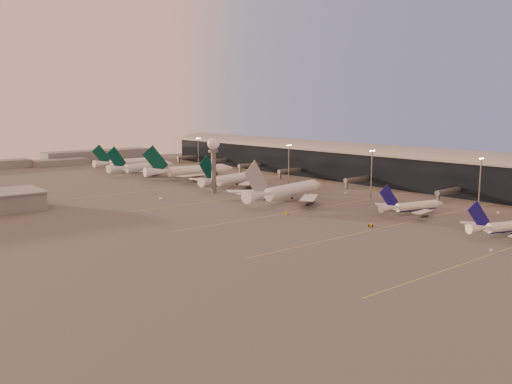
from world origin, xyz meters
TOP-DOWN VIEW (x-y plane):
  - ground at (0.00, 0.00)m, footprint 700.00×700.00m
  - taxiway_markings at (30.00, 56.00)m, footprint 180.00×185.25m
  - terminal at (107.88, 110.09)m, footprint 57.00×362.00m
  - radar_tower at (5.00, 120.00)m, footprint 6.40×6.40m
  - mast_a at (58.00, 0.00)m, footprint 3.60×0.56m
  - mast_b at (55.00, 55.00)m, footprint 3.60×0.56m
  - mast_c at (50.00, 110.00)m, footprint 3.60×0.56m
  - mast_d at (48.00, 200.00)m, footprint 3.60×0.56m
  - distant_horizon at (2.62, 325.14)m, footprint 165.00×37.50m
  - narrowbody_near at (29.51, -26.09)m, footprint 33.47×26.25m
  - narrowbody_mid at (37.59, 18.65)m, footprint 34.89×27.53m
  - widebody_white at (17.15, 75.57)m, footprint 62.21×49.34m
  - greentail_a at (26.65, 131.44)m, footprint 53.97×43.11m
  - greentail_b at (26.54, 176.44)m, footprint 61.79×49.60m
  - greentail_c at (15.10, 219.18)m, footprint 55.68×44.57m
  - greentail_d at (21.72, 257.83)m, footprint 52.46×42.26m
  - gsv_truck_a at (4.48, -33.46)m, footprint 5.43×3.98m
  - gsv_catering_a at (67.05, -4.39)m, footprint 5.22×2.56m
  - gsv_tug_mid at (3.90, 13.98)m, footprint 4.27×4.46m
  - gsv_truck_b at (56.56, 30.31)m, footprint 6.21×2.45m
  - gsv_truck_c at (-3.94, 52.49)m, footprint 5.71×3.09m
  - gsv_catering_b at (56.65, 72.94)m, footprint 5.28×3.35m
  - gsv_tug_far at (19.35, 101.54)m, footprint 3.76×3.62m
  - gsv_truck_d at (-27.29, 120.14)m, footprint 2.75×6.24m
  - gsv_tug_hangar at (55.12, 151.54)m, footprint 4.35×3.07m

SIDE VIEW (x-z plane):
  - ground at x=0.00m, z-range 0.00..0.00m
  - taxiway_markings at x=30.00m, z-range 0.00..0.02m
  - gsv_tug_far at x=19.35m, z-range 0.01..0.95m
  - gsv_tug_mid at x=3.90m, z-range 0.02..1.12m
  - gsv_tug_hangar at x=55.12m, z-range 0.02..1.15m
  - gsv_truck_a at x=4.48m, z-range 0.02..2.10m
  - gsv_truck_c at x=-3.94m, z-range 0.02..2.21m
  - gsv_truck_d at x=-27.29m, z-range 0.02..2.47m
  - gsv_truck_b at x=56.56m, z-range 0.03..2.52m
  - gsv_catering_b at x=56.65m, z-range 0.00..4.01m
  - gsv_catering_a at x=67.05m, z-range 0.00..4.24m
  - narrowbody_near at x=29.51m, z-range -4.04..9.55m
  - narrowbody_mid at x=37.59m, z-range -4.11..9.71m
  - greentail_d at x=21.72m, z-range -6.16..12.89m
  - greentail_a at x=26.65m, z-range -6.44..13.47m
  - greentail_c at x=15.10m, z-range -6.60..13.80m
  - widebody_white at x=17.15m, z-range -7.24..14.92m
  - distant_horizon at x=2.62m, z-range -0.61..8.39m
  - greentail_b at x=26.54m, z-range -7.28..15.23m
  - terminal at x=107.88m, z-range -1.00..22.04m
  - mast_a at x=58.00m, z-range 1.24..26.24m
  - mast_b at x=55.00m, z-range 1.24..26.24m
  - mast_c at x=50.00m, z-range 1.24..26.24m
  - mast_d at x=48.00m, z-range 1.24..26.24m
  - radar_tower at x=5.00m, z-range 5.40..36.50m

